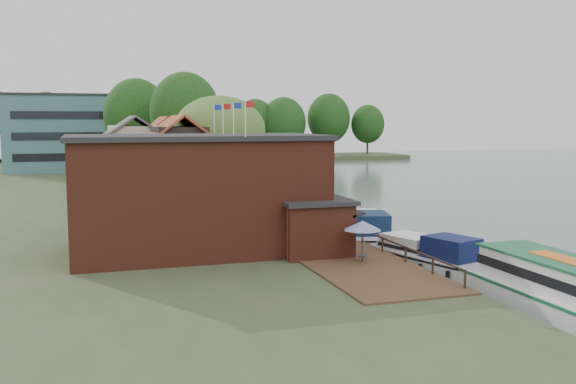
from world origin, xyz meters
TOP-DOWN VIEW (x-y plane):
  - ground at (0.00, 0.00)m, footprint 260.00×260.00m
  - land_bank at (-30.00, 35.00)m, footprint 50.00×140.00m
  - quay_deck at (-8.00, 10.00)m, footprint 6.00×50.00m
  - quay_rail at (-5.30, 10.50)m, footprint 0.20×49.00m
  - pub at (-14.00, -1.00)m, footprint 20.00×11.00m
  - hotel_block at (-22.00, 70.00)m, footprint 25.40×12.40m
  - cottage_a at (-15.00, 14.00)m, footprint 8.60×7.60m
  - cottage_b at (-18.00, 24.00)m, footprint 9.60×8.60m
  - cottage_c at (-14.00, 33.00)m, footprint 7.60×7.60m
  - willow at (-10.50, 19.00)m, footprint 8.60×8.60m
  - umbrella_0 at (-7.64, -7.20)m, footprint 2.18×2.18m
  - umbrella_1 at (-7.56, -3.09)m, footprint 1.99×1.99m
  - umbrella_2 at (-7.74, -0.50)m, footprint 2.24×2.24m
  - umbrella_3 at (-6.88, 2.01)m, footprint 2.15×2.15m
  - umbrella_4 at (-7.67, 5.95)m, footprint 1.98×1.98m
  - umbrella_5 at (-7.36, 7.10)m, footprint 2.24×2.24m
  - umbrella_6 at (-7.30, 11.46)m, footprint 2.30×2.30m
  - cruiser_0 at (-2.85, -6.19)m, footprint 5.87×10.25m
  - cruiser_1 at (-2.82, 2.83)m, footprint 6.18×11.17m
  - cruiser_2 at (-3.82, 12.36)m, footprint 5.89×10.94m
  - cruiser_3 at (-3.85, 23.76)m, footprint 3.51×10.51m
  - tour_boat at (-1.75, -17.27)m, footprint 3.86×13.24m
  - swan at (-4.33, -9.55)m, footprint 0.44×0.44m
  - bank_tree_0 at (-10.45, 40.69)m, footprint 8.74×8.74m
  - bank_tree_1 at (-15.61, 50.79)m, footprint 8.87×8.87m
  - bank_tree_2 at (-12.94, 57.65)m, footprint 7.46×7.46m
  - bank_tree_3 at (-13.12, 76.12)m, footprint 6.71×6.71m
  - bank_tree_4 at (-11.05, 84.91)m, footprint 6.23×6.23m
  - bank_tree_5 at (-15.00, 95.00)m, footprint 6.20×6.20m

SIDE VIEW (x-z plane):
  - ground at x=0.00m, z-range 0.00..0.00m
  - swan at x=-4.33m, z-range 0.00..0.44m
  - land_bank at x=-30.00m, z-range 0.00..1.00m
  - quay_deck at x=-8.00m, z-range 1.00..1.10m
  - cruiser_0 at x=-2.85m, z-range 0.00..2.36m
  - cruiser_2 at x=-3.82m, z-range 0.00..2.55m
  - cruiser_3 at x=-3.85m, z-range 0.00..2.56m
  - cruiser_1 at x=-2.82m, z-range 0.00..2.61m
  - tour_boat at x=-1.75m, z-range 0.00..2.88m
  - quay_rail at x=-5.30m, z-range 1.00..2.00m
  - umbrella_0 at x=-7.64m, z-range 1.10..3.48m
  - umbrella_1 at x=-7.56m, z-range 1.10..3.48m
  - umbrella_2 at x=-7.74m, z-range 1.10..3.48m
  - umbrella_3 at x=-6.88m, z-range 1.10..3.48m
  - umbrella_4 at x=-7.67m, z-range 1.10..3.48m
  - umbrella_5 at x=-7.36m, z-range 1.10..3.48m
  - umbrella_6 at x=-7.30m, z-range 1.10..3.48m
  - pub at x=-14.00m, z-range 1.00..8.30m
  - cottage_a at x=-15.00m, z-range 1.00..9.50m
  - cottage_b at x=-18.00m, z-range 1.00..9.50m
  - cottage_c at x=-14.00m, z-range 1.00..9.50m
  - willow at x=-10.50m, z-range 1.00..11.43m
  - bank_tree_5 at x=-15.00m, z-range 1.00..11.50m
  - bank_tree_3 at x=-13.12m, z-range 1.00..12.06m
  - hotel_block at x=-22.00m, z-range 1.00..13.30m
  - bank_tree_4 at x=-11.05m, z-range 1.00..13.82m
  - bank_tree_2 at x=-12.94m, z-range 1.00..14.30m
  - bank_tree_1 at x=-15.61m, z-range 1.00..14.88m
  - bank_tree_0 at x=-10.45m, z-range 1.00..15.14m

